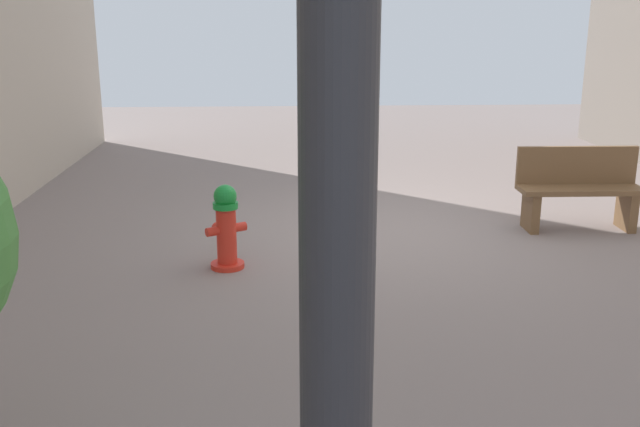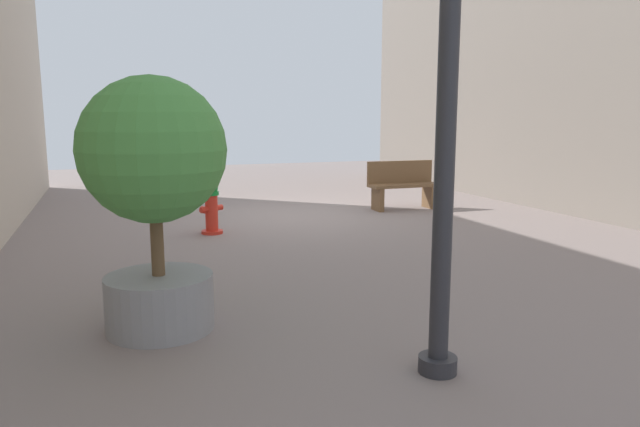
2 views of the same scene
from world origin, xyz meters
TOP-DOWN VIEW (x-y plane):
  - ground_plane at (0.00, 0.00)m, footprint 23.40×23.40m
  - fire_hydrant at (1.79, 1.13)m, footprint 0.41×0.39m
  - bench_near at (-2.20, -0.04)m, footprint 1.42×0.46m
  - street_lamp at (1.11, 6.74)m, footprint 0.36×0.36m

SIDE VIEW (x-z plane):
  - ground_plane at x=0.00m, z-range 0.00..0.00m
  - fire_hydrant at x=1.79m, z-range 0.00..0.84m
  - bench_near at x=-2.20m, z-range 0.01..0.96m
  - street_lamp at x=1.11m, z-range 0.48..4.47m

